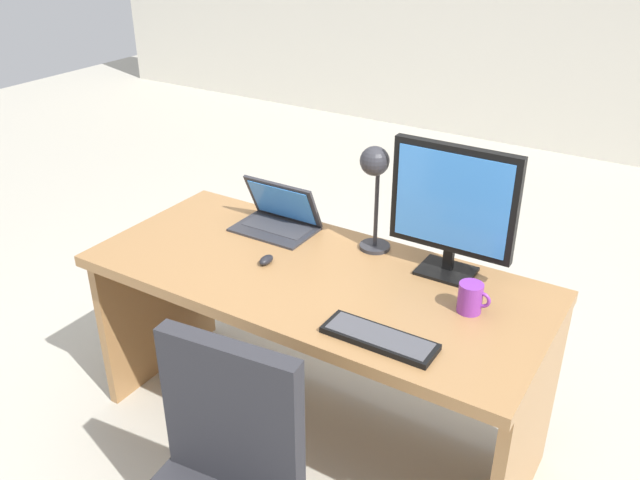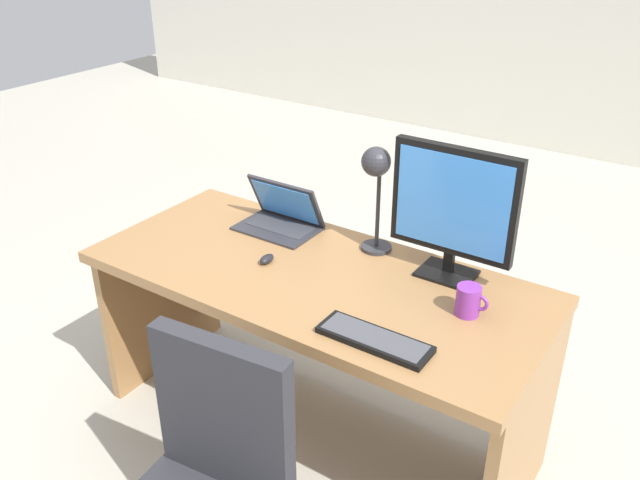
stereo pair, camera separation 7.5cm
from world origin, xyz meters
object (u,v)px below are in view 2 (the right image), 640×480
at_px(desk, 321,313).
at_px(desk_lamp, 376,176).
at_px(keyboard, 374,339).
at_px(coffee_mug, 469,301).
at_px(mouse, 267,259).
at_px(laptop, 282,213).
at_px(monitor, 453,206).

xyz_separation_m(desk, desk_lamp, (0.10, 0.22, 0.52)).
relative_size(keyboard, desk_lamp, 0.85).
distance_m(desk_lamp, coffee_mug, 0.58).
distance_m(keyboard, desk_lamp, 0.67).
height_order(keyboard, coffee_mug, coffee_mug).
bearing_deg(mouse, keyboard, -19.96).
xyz_separation_m(laptop, mouse, (0.14, -0.28, -0.05)).
bearing_deg(mouse, coffee_mug, 7.02).
relative_size(desk, monitor, 3.49).
height_order(desk, keyboard, keyboard).
bearing_deg(laptop, mouse, -64.21).
xyz_separation_m(monitor, keyboard, (-0.01, -0.51, -0.27)).
bearing_deg(keyboard, monitor, 88.48).
bearing_deg(keyboard, desk, 143.31).
relative_size(mouse, desk_lamp, 0.16).
xyz_separation_m(desk, mouse, (-0.19, -0.08, 0.22)).
xyz_separation_m(desk, laptop, (-0.33, 0.20, 0.26)).
relative_size(desk, keyboard, 4.68).
bearing_deg(keyboard, mouse, 160.04).
height_order(desk, laptop, laptop).
relative_size(desk, mouse, 24.25).
height_order(laptop, desk_lamp, desk_lamp).
bearing_deg(mouse, laptop, 115.79).
distance_m(monitor, desk_lamp, 0.31).
relative_size(keyboard, coffee_mug, 3.30).
height_order(monitor, desk_lamp, monitor).
bearing_deg(desk_lamp, mouse, -133.87).
distance_m(keyboard, mouse, 0.63).
height_order(monitor, mouse, monitor).
bearing_deg(desk, keyboard, -36.69).
bearing_deg(desk, desk_lamp, 66.12).
height_order(keyboard, mouse, mouse).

